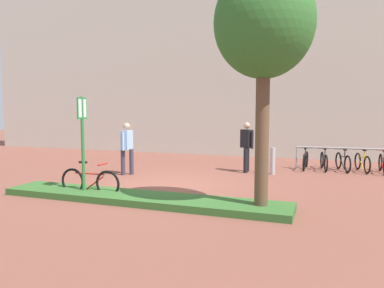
{
  "coord_description": "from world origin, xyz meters",
  "views": [
    {
      "loc": [
        4.16,
        -9.47,
        2.11
      ],
      "look_at": [
        0.18,
        1.31,
        1.07
      ],
      "focal_mm": 34.35,
      "sensor_mm": 36.0,
      "label": 1
    }
  ],
  "objects_px": {
    "parking_sign_post": "(82,132)",
    "bollard_steel": "(273,161)",
    "person_casual_tan": "(127,145)",
    "bike_rack_cluster": "(343,161)",
    "person_suited_navy": "(247,144)",
    "tree_sidewalk": "(264,26)",
    "bike_at_sign": "(90,182)"
  },
  "relations": [
    {
      "from": "tree_sidewalk",
      "to": "bike_at_sign",
      "type": "xyz_separation_m",
      "value": [
        -4.27,
        0.06,
        -3.45
      ]
    },
    {
      "from": "person_suited_navy",
      "to": "parking_sign_post",
      "type": "bearing_deg",
      "value": -121.26
    },
    {
      "from": "bollard_steel",
      "to": "bike_rack_cluster",
      "type": "bearing_deg",
      "value": 35.52
    },
    {
      "from": "bike_at_sign",
      "to": "bollard_steel",
      "type": "distance_m",
      "value": 6.07
    },
    {
      "from": "tree_sidewalk",
      "to": "bollard_steel",
      "type": "xyz_separation_m",
      "value": [
        -0.42,
        4.75,
        -3.35
      ]
    },
    {
      "from": "bike_at_sign",
      "to": "bike_rack_cluster",
      "type": "distance_m",
      "value": 8.74
    },
    {
      "from": "tree_sidewalk",
      "to": "person_casual_tan",
      "type": "relative_size",
      "value": 2.89
    },
    {
      "from": "bike_at_sign",
      "to": "person_suited_navy",
      "type": "bearing_deg",
      "value": 58.67
    },
    {
      "from": "parking_sign_post",
      "to": "person_suited_navy",
      "type": "distance_m",
      "value": 5.85
    },
    {
      "from": "bike_at_sign",
      "to": "person_casual_tan",
      "type": "relative_size",
      "value": 0.98
    },
    {
      "from": "parking_sign_post",
      "to": "person_casual_tan",
      "type": "distance_m",
      "value": 3.2
    },
    {
      "from": "parking_sign_post",
      "to": "bollard_steel",
      "type": "relative_size",
      "value": 2.73
    },
    {
      "from": "parking_sign_post",
      "to": "person_casual_tan",
      "type": "relative_size",
      "value": 1.43
    },
    {
      "from": "bike_rack_cluster",
      "to": "bike_at_sign",
      "type": "bearing_deg",
      "value": -134.07
    },
    {
      "from": "bike_at_sign",
      "to": "person_suited_navy",
      "type": "xyz_separation_m",
      "value": [
        2.94,
        4.83,
        0.63
      ]
    },
    {
      "from": "parking_sign_post",
      "to": "person_casual_tan",
      "type": "bearing_deg",
      "value": 100.53
    },
    {
      "from": "bollard_steel",
      "to": "person_casual_tan",
      "type": "bearing_deg",
      "value": -158.87
    },
    {
      "from": "bike_at_sign",
      "to": "tree_sidewalk",
      "type": "bearing_deg",
      "value": -0.85
    },
    {
      "from": "bollard_steel",
      "to": "person_suited_navy",
      "type": "distance_m",
      "value": 1.07
    },
    {
      "from": "tree_sidewalk",
      "to": "parking_sign_post",
      "type": "distance_m",
      "value": 4.87
    },
    {
      "from": "bollard_steel",
      "to": "tree_sidewalk",
      "type": "bearing_deg",
      "value": -84.95
    },
    {
      "from": "parking_sign_post",
      "to": "tree_sidewalk",
      "type": "bearing_deg",
      "value": 0.99
    },
    {
      "from": "tree_sidewalk",
      "to": "person_casual_tan",
      "type": "distance_m",
      "value": 6.42
    },
    {
      "from": "bike_at_sign",
      "to": "person_casual_tan",
      "type": "distance_m",
      "value": 3.09
    },
    {
      "from": "tree_sidewalk",
      "to": "bike_rack_cluster",
      "type": "bearing_deg",
      "value": 74.1
    },
    {
      "from": "parking_sign_post",
      "to": "person_suited_navy",
      "type": "xyz_separation_m",
      "value": [
        3.02,
        4.97,
        -0.62
      ]
    },
    {
      "from": "bike_rack_cluster",
      "to": "tree_sidewalk",
      "type": "bearing_deg",
      "value": -105.9
    },
    {
      "from": "bike_rack_cluster",
      "to": "bollard_steel",
      "type": "bearing_deg",
      "value": -144.48
    },
    {
      "from": "bollard_steel",
      "to": "person_casual_tan",
      "type": "relative_size",
      "value": 0.52
    },
    {
      "from": "bike_rack_cluster",
      "to": "person_suited_navy",
      "type": "height_order",
      "value": "person_suited_navy"
    },
    {
      "from": "tree_sidewalk",
      "to": "person_suited_navy",
      "type": "height_order",
      "value": "tree_sidewalk"
    },
    {
      "from": "bike_rack_cluster",
      "to": "person_casual_tan",
      "type": "xyz_separation_m",
      "value": [
        -6.73,
        -3.33,
        0.64
      ]
    }
  ]
}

